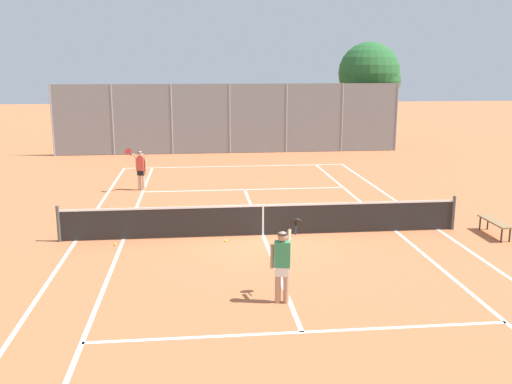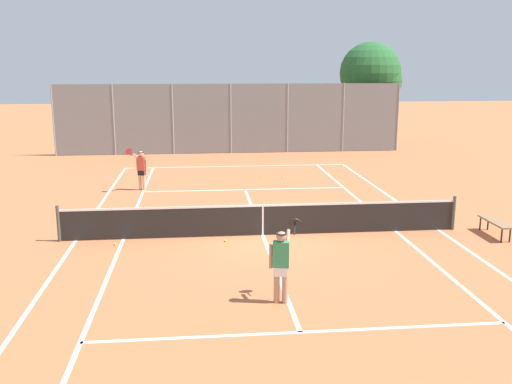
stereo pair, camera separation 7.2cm
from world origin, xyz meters
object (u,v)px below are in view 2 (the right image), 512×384
at_px(loose_tennis_ball_0, 283,178).
at_px(player_far_left, 141,168).
at_px(loose_tennis_ball_1, 225,241).
at_px(loose_tennis_ball_3, 260,177).
at_px(courtside_bench, 495,223).
at_px(tree_behind_left, 373,75).
at_px(tennis_net, 263,219).
at_px(player_near_side, 281,262).
at_px(loose_tennis_ball_2, 115,244).

bearing_deg(loose_tennis_ball_0, player_far_left, -163.21).
height_order(loose_tennis_ball_0, loose_tennis_ball_1, same).
distance_m(loose_tennis_ball_0, loose_tennis_ball_3, 1.05).
relative_size(player_far_left, loose_tennis_ball_3, 26.88).
xyz_separation_m(player_far_left, loose_tennis_ball_0, (6.10, 1.84, -0.89)).
bearing_deg(courtside_bench, tree_behind_left, 83.93).
bearing_deg(tennis_net, loose_tennis_ball_0, 77.54).
distance_m(loose_tennis_ball_1, tree_behind_left, 22.16).
distance_m(loose_tennis_ball_3, tree_behind_left, 13.38).
relative_size(player_near_side, loose_tennis_ball_2, 26.88).
height_order(player_near_side, courtside_bench, player_near_side).
height_order(tennis_net, player_near_side, player_near_side).
distance_m(tennis_net, loose_tennis_ball_0, 8.83).
distance_m(loose_tennis_ball_2, loose_tennis_ball_3, 10.79).
bearing_deg(loose_tennis_ball_1, courtside_bench, -1.69).
bearing_deg(player_far_left, courtside_bench, -34.19).
bearing_deg(loose_tennis_ball_1, player_near_side, -77.40).
xyz_separation_m(tennis_net, courtside_bench, (6.90, -0.77, -0.10)).
bearing_deg(loose_tennis_ball_3, player_far_left, -157.04).
bearing_deg(tree_behind_left, loose_tennis_ball_0, -125.04).
bearing_deg(loose_tennis_ball_2, player_near_side, -46.98).
height_order(player_near_side, loose_tennis_ball_2, player_near_side).
bearing_deg(tree_behind_left, player_near_side, -111.13).
bearing_deg(loose_tennis_ball_1, loose_tennis_ball_0, 71.51).
bearing_deg(tree_behind_left, loose_tennis_ball_3, -129.59).
height_order(tennis_net, player_far_left, player_far_left).
xyz_separation_m(tennis_net, loose_tennis_ball_2, (-4.30, -0.53, -0.48)).
height_order(loose_tennis_ball_1, loose_tennis_ball_2, same).
bearing_deg(loose_tennis_ball_3, tree_behind_left, 50.41).
xyz_separation_m(player_far_left, tree_behind_left, (13.17, 11.92, 3.43)).
height_order(loose_tennis_ball_0, loose_tennis_ball_3, same).
height_order(player_far_left, courtside_bench, player_far_left).
xyz_separation_m(player_near_side, loose_tennis_ball_1, (-0.99, 4.42, -0.89)).
relative_size(loose_tennis_ball_0, courtside_bench, 0.04).
height_order(player_far_left, loose_tennis_ball_2, player_far_left).
relative_size(loose_tennis_ball_3, courtside_bench, 0.04).
bearing_deg(player_near_side, tennis_net, 88.05).
bearing_deg(tree_behind_left, player_far_left, -137.85).
distance_m(loose_tennis_ball_0, loose_tennis_ball_2, 11.05).
distance_m(player_near_side, loose_tennis_ball_0, 13.75).
height_order(loose_tennis_ball_1, tree_behind_left, tree_behind_left).
relative_size(player_far_left, loose_tennis_ball_0, 26.88).
bearing_deg(courtside_bench, loose_tennis_ball_2, 178.77).
relative_size(loose_tennis_ball_0, loose_tennis_ball_3, 1.00).
xyz_separation_m(loose_tennis_ball_0, courtside_bench, (5.00, -9.38, 0.38)).
bearing_deg(player_near_side, courtside_bench, 30.61).
xyz_separation_m(player_far_left, loose_tennis_ball_3, (5.10, 2.16, -0.89)).
distance_m(tennis_net, loose_tennis_ball_2, 4.36).
height_order(tennis_net, loose_tennis_ball_0, tennis_net).
bearing_deg(loose_tennis_ball_2, loose_tennis_ball_3, 61.23).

